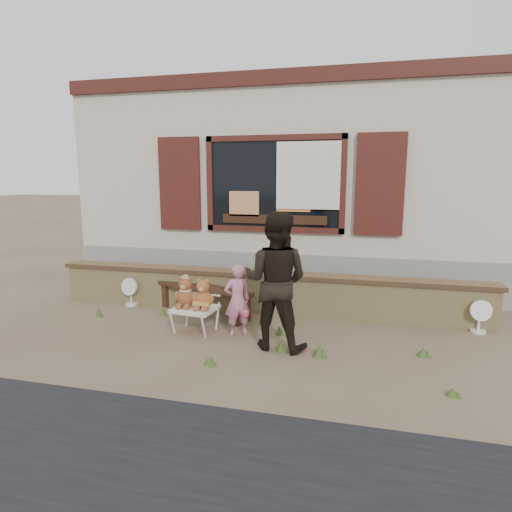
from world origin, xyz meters
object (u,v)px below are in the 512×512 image
(folding_chair, at_px, (195,310))
(child, at_px, (237,300))
(adult, at_px, (276,281))
(teddy_bear_left, at_px, (186,291))
(teddy_bear_right, at_px, (203,293))
(bench, at_px, (204,294))

(folding_chair, bearing_deg, child, 5.44)
(adult, bearing_deg, teddy_bear_left, -4.77)
(teddy_bear_right, bearing_deg, folding_chair, 180.00)
(bench, xyz_separation_m, teddy_bear_left, (0.03, -0.78, 0.25))
(folding_chair, bearing_deg, bench, 108.03)
(child, bearing_deg, folding_chair, -34.57)
(bench, bearing_deg, adult, -14.88)
(folding_chair, xyz_separation_m, teddy_bear_left, (-0.14, 0.02, 0.26))
(teddy_bear_left, relative_size, adult, 0.25)
(teddy_bear_right, relative_size, child, 0.43)
(folding_chair, relative_size, teddy_bear_right, 1.42)
(teddy_bear_left, relative_size, teddy_bear_right, 1.02)
(teddy_bear_right, height_order, adult, adult)
(adult, bearing_deg, bench, -30.22)
(teddy_bear_left, bearing_deg, teddy_bear_right, 0.00)
(teddy_bear_right, bearing_deg, child, 6.99)
(teddy_bear_left, distance_m, child, 0.77)
(child, height_order, adult, adult)
(teddy_bear_left, distance_m, adult, 1.43)
(bench, height_order, teddy_bear_right, teddy_bear_right)
(teddy_bear_left, bearing_deg, child, 4.45)
(bench, height_order, teddy_bear_left, teddy_bear_left)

